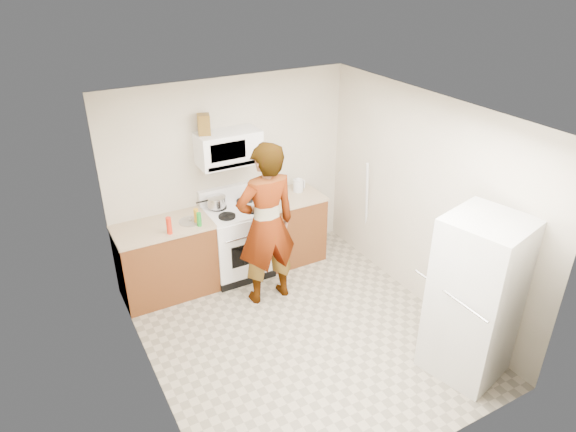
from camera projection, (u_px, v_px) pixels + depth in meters
floor at (301, 334)px, 5.73m from camera, size 3.60×3.60×0.00m
back_wall at (232, 176)px, 6.54m from camera, size 3.20×0.02×2.50m
right_wall at (423, 203)px, 5.83m from camera, size 0.02×3.60×2.50m
cabinet_left at (166, 261)px, 6.23m from camera, size 1.12×0.62×0.90m
counter_left at (162, 227)px, 6.02m from camera, size 1.14×0.64×0.03m
cabinet_right at (290, 228)px, 6.97m from camera, size 0.80×0.62×0.90m
counter_right at (290, 197)px, 6.75m from camera, size 0.82×0.64×0.03m
gas_range at (237, 240)px, 6.61m from camera, size 0.76×0.65×1.13m
microwave at (229, 148)px, 6.15m from camera, size 0.76×0.38×0.40m
person at (266, 225)px, 5.89m from camera, size 0.73×0.49×2.00m
fridge at (475, 298)px, 4.90m from camera, size 0.85×0.85×1.70m
kettle at (298, 186)px, 6.84m from camera, size 0.17×0.17×0.16m
jug at (204, 124)px, 5.92m from camera, size 0.17×0.17×0.24m
saucepan at (216, 202)px, 6.40m from camera, size 0.27×0.27×0.13m
tray at (251, 207)px, 6.40m from camera, size 0.29×0.24×0.05m
bottle_spray at (169, 226)px, 5.80m from camera, size 0.08×0.08×0.21m
bottle_hot_sauce at (196, 216)px, 6.05m from camera, size 0.07×0.07×0.17m
bottle_green_cap at (199, 219)px, 5.97m from camera, size 0.07×0.07×0.17m
pot_lid at (190, 221)px, 6.10m from camera, size 0.31×0.31×0.01m
broom at (367, 210)px, 6.85m from camera, size 0.26×0.21×1.43m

